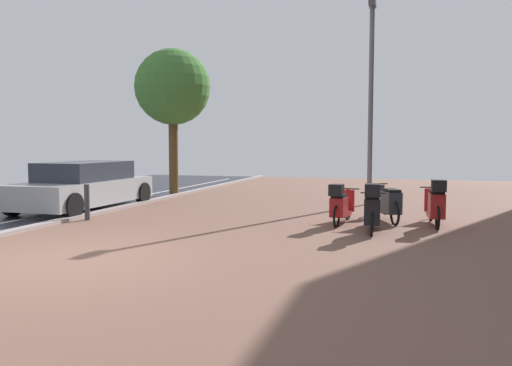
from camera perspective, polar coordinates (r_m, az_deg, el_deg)
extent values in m
cube|color=brown|center=(6.49, 14.60, -11.60)|extent=(14.40, 40.00, 0.05)
torus|color=black|center=(10.78, 9.15, -3.78)|extent=(0.10, 0.51, 0.50)
torus|color=black|center=(11.92, 10.43, -3.02)|extent=(0.10, 0.51, 0.50)
cube|color=#B01A1C|center=(11.35, 9.82, -3.49)|extent=(0.35, 0.69, 0.08)
cube|color=#B01A1C|center=(10.96, 9.41, -2.68)|extent=(0.35, 0.55, 0.41)
cube|color=black|center=(10.93, 9.43, -1.46)|extent=(0.31, 0.50, 0.06)
cylinder|color=#B01A1C|center=(11.87, 10.43, -1.83)|extent=(0.08, 0.13, 0.51)
cube|color=#B01A1C|center=(11.80, 10.35, -1.98)|extent=(0.33, 0.11, 0.50)
cylinder|color=black|center=(11.82, 10.42, -0.64)|extent=(0.52, 0.08, 0.03)
cube|color=black|center=(10.66, 9.13, -0.79)|extent=(0.31, 0.31, 0.24)
torus|color=black|center=(10.99, 19.96, -3.77)|extent=(0.08, 0.54, 0.53)
torus|color=black|center=(12.29, 19.29, -2.91)|extent=(0.08, 0.54, 0.53)
cube|color=#B22020|center=(11.64, 19.60, -3.43)|extent=(0.31, 0.75, 0.08)
cube|color=#B22020|center=(11.19, 19.86, -2.41)|extent=(0.33, 0.59, 0.52)
cube|color=black|center=(11.17, 19.90, -0.94)|extent=(0.28, 0.54, 0.06)
cylinder|color=#B22020|center=(12.24, 19.33, -1.69)|extent=(0.08, 0.12, 0.54)
cube|color=#B22020|center=(12.17, 19.36, -1.84)|extent=(0.32, 0.10, 0.53)
cylinder|color=black|center=(12.19, 19.37, -0.47)|extent=(0.52, 0.05, 0.03)
cube|color=black|center=(10.87, 20.08, -0.29)|extent=(0.29, 0.29, 0.24)
torus|color=black|center=(9.87, 13.04, -4.61)|extent=(0.07, 0.50, 0.50)
torus|color=black|center=(11.12, 13.12, -3.61)|extent=(0.07, 0.50, 0.50)
cube|color=black|center=(10.50, 13.08, -4.20)|extent=(0.31, 0.72, 0.08)
cube|color=black|center=(10.06, 13.07, -3.12)|extent=(0.33, 0.57, 0.50)
cube|color=black|center=(10.03, 13.10, -1.52)|extent=(0.28, 0.52, 0.06)
cylinder|color=black|center=(11.06, 13.14, -2.37)|extent=(0.08, 0.12, 0.50)
cube|color=black|center=(10.99, 13.13, -2.53)|extent=(0.32, 0.09, 0.49)
cylinder|color=black|center=(11.01, 13.16, -1.11)|extent=(0.52, 0.05, 0.03)
cube|color=black|center=(9.74, 13.10, -0.81)|extent=(0.29, 0.29, 0.24)
torus|color=black|center=(11.35, 15.51, -3.36)|extent=(0.24, 0.54, 0.55)
torus|color=black|center=(12.61, 13.49, -2.56)|extent=(0.24, 0.54, 0.55)
cube|color=#323840|center=(11.98, 14.45, -3.06)|extent=(0.52, 0.80, 0.08)
cube|color=#323840|center=(11.55, 15.14, -2.14)|extent=(0.49, 0.66, 0.48)
cube|color=black|center=(11.52, 15.17, -0.81)|extent=(0.43, 0.59, 0.06)
cylinder|color=#323840|center=(12.56, 13.55, -1.33)|extent=(0.11, 0.14, 0.56)
cube|color=#323840|center=(12.49, 13.65, -1.48)|extent=(0.33, 0.19, 0.55)
cylinder|color=black|center=(12.51, 13.61, -0.09)|extent=(0.50, 0.21, 0.03)
cube|color=#A6A9AC|center=(14.39, -18.99, -0.92)|extent=(1.80, 4.36, 0.61)
cube|color=#282D38|center=(14.41, -18.87, 1.31)|extent=(1.51, 2.58, 0.50)
cylinder|color=black|center=(16.25, -18.07, -0.91)|extent=(0.20, 0.62, 0.62)
cylinder|color=black|center=(15.34, -12.76, -1.10)|extent=(0.20, 0.62, 0.62)
cylinder|color=black|center=(13.65, -25.96, -2.10)|extent=(0.20, 0.62, 0.62)
cylinder|color=black|center=(12.56, -20.14, -2.46)|extent=(0.20, 0.62, 0.62)
cylinder|color=slate|center=(15.06, 12.92, 8.39)|extent=(0.14, 0.14, 5.66)
cube|color=#4C4C51|center=(15.55, 13.11, 19.30)|extent=(0.20, 0.52, 0.18)
cylinder|color=brown|center=(17.51, -9.37, 3.21)|extent=(0.32, 0.32, 2.81)
sphere|color=#3F7631|center=(17.61, -9.46, 10.73)|extent=(2.57, 2.57, 2.57)
cylinder|color=#38383D|center=(12.26, -18.67, -2.09)|extent=(0.12, 0.12, 0.83)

